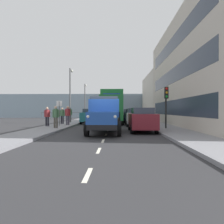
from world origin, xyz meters
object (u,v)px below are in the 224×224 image
object	(u,v)px
car_white_oppositeside_1	(95,115)
car_grey_kerbside_3	(129,115)
pedestrian_couple_a	(47,115)
pedestrian_with_bag	(56,115)
car_silver_kerbside_1	(135,117)
pedestrian_couple_b	(68,114)
truck_vintage_blue	(104,116)
traffic_light_near	(166,98)
car_red_oppositeside_2	(98,114)
pedestrian_in_dark_coat	(62,114)
lamp_post_promenade	(70,90)
lorry_cargo_green	(112,106)
car_teal_oppositeside_0	(90,116)
street_sign	(59,109)
lamp_post_far	(85,98)
pedestrian_strolling	(70,113)
car_navy_kerbside_2	(131,115)
car_maroon_kerbside_near	(142,119)

from	to	relation	value
car_white_oppositeside_1	car_grey_kerbside_3	bearing A→B (deg)	-158.08
pedestrian_couple_a	pedestrian_with_bag	bearing A→B (deg)	125.31
car_silver_kerbside_1	pedestrian_couple_b	size ratio (longest dim) A/B	2.27
truck_vintage_blue	traffic_light_near	xyz separation A→B (m)	(-4.63, -2.40, 1.29)
car_silver_kerbside_1	car_grey_kerbside_3	size ratio (longest dim) A/B	0.99
pedestrian_with_bag	traffic_light_near	xyz separation A→B (m)	(-8.63, 0.11, 1.30)
car_silver_kerbside_1	car_red_oppositeside_2	distance (m)	15.15
pedestrian_in_dark_coat	lamp_post_promenade	distance (m)	3.94
lorry_cargo_green	car_silver_kerbside_1	bearing A→B (deg)	121.96
pedestrian_couple_a	pedestrian_couple_b	world-z (taller)	pedestrian_couple_b
car_grey_kerbside_3	car_teal_oppositeside_0	distance (m)	8.74
truck_vintage_blue	pedestrian_with_bag	xyz separation A→B (m)	(3.99, -2.51, -0.01)
lorry_cargo_green	lamp_post_promenade	distance (m)	5.25
pedestrian_with_bag	lamp_post_promenade	bearing A→B (deg)	-85.23
street_sign	car_red_oppositeside_2	bearing A→B (deg)	-96.94
truck_vintage_blue	lamp_post_far	world-z (taller)	lamp_post_far
car_red_oppositeside_2	lamp_post_far	xyz separation A→B (m)	(2.31, -0.28, 2.82)
lorry_cargo_green	car_grey_kerbside_3	world-z (taller)	lorry_cargo_green
pedestrian_strolling	street_sign	bearing A→B (deg)	93.66
car_silver_kerbside_1	car_red_oppositeside_2	xyz separation A→B (m)	(4.96, -14.31, 0.00)
car_white_oppositeside_1	pedestrian_strolling	xyz separation A→B (m)	(2.35, 5.19, 0.32)
car_white_oppositeside_1	pedestrian_with_bag	world-z (taller)	pedestrian_with_bag
lorry_cargo_green	car_navy_kerbside_2	bearing A→B (deg)	-139.46
street_sign	car_navy_kerbside_2	bearing A→B (deg)	-131.65
car_teal_oppositeside_0	car_red_oppositeside_2	world-z (taller)	same
truck_vintage_blue	traffic_light_near	bearing A→B (deg)	-152.58
car_grey_kerbside_3	truck_vintage_blue	bearing A→B (deg)	81.45
car_maroon_kerbside_near	pedestrian_couple_a	world-z (taller)	pedestrian_couple_a
car_teal_oppositeside_0	traffic_light_near	world-z (taller)	traffic_light_near
lorry_cargo_green	lamp_post_far	world-z (taller)	lamp_post_far
car_grey_kerbside_3	pedestrian_in_dark_coat	size ratio (longest dim) A/B	2.47
truck_vintage_blue	lamp_post_far	size ratio (longest dim) A/B	0.95
car_maroon_kerbside_near	car_silver_kerbside_1	distance (m)	5.40
lamp_post_far	car_red_oppositeside_2	bearing A→B (deg)	173.18
truck_vintage_blue	car_teal_oppositeside_0	bearing A→B (deg)	-77.08
car_teal_oppositeside_0	car_red_oppositeside_2	xyz separation A→B (m)	(0.00, -10.79, 0.00)
truck_vintage_blue	lorry_cargo_green	distance (m)	10.51
lorry_cargo_green	traffic_light_near	xyz separation A→B (m)	(-4.37, 8.06, 0.40)
truck_vintage_blue	car_silver_kerbside_1	size ratio (longest dim) A/B	1.38
car_navy_kerbside_2	pedestrian_in_dark_coat	size ratio (longest dim) A/B	2.42
pedestrian_with_bag	lamp_post_far	bearing A→B (deg)	-87.98
car_teal_oppositeside_0	pedestrian_couple_b	size ratio (longest dim) A/B	2.19
car_teal_oppositeside_0	pedestrian_in_dark_coat	world-z (taller)	pedestrian_in_dark_coat
car_white_oppositeside_1	pedestrian_couple_b	xyz separation A→B (m)	(1.55, 9.44, 0.32)
lamp_post_promenade	car_maroon_kerbside_near	bearing A→B (deg)	128.81
car_grey_kerbside_3	pedestrian_couple_a	distance (m)	15.25
car_maroon_kerbside_near	car_silver_kerbside_1	bearing A→B (deg)	-90.00
car_white_oppositeside_1	pedestrian_in_dark_coat	size ratio (longest dim) A/B	2.62
lamp_post_far	pedestrian_couple_a	bearing A→B (deg)	87.71
car_navy_kerbside_2	lorry_cargo_green	bearing A→B (deg)	40.54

